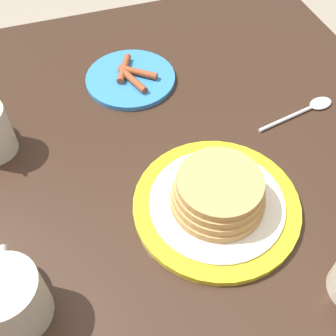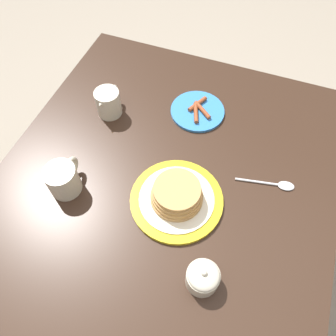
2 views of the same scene
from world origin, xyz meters
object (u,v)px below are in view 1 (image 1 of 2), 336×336
(pancake_plate, at_px, (217,198))
(spoon, at_px, (309,108))
(side_plate_bacon, at_px, (131,78))
(coffee_mug, at_px, (11,297))

(pancake_plate, height_order, spoon, pancake_plate)
(side_plate_bacon, distance_m, spoon, 0.35)
(pancake_plate, relative_size, side_plate_bacon, 1.45)
(coffee_mug, relative_size, spoon, 0.71)
(pancake_plate, bearing_deg, side_plate_bacon, 7.81)
(coffee_mug, bearing_deg, spoon, -68.89)
(pancake_plate, height_order, side_plate_bacon, pancake_plate)
(coffee_mug, bearing_deg, side_plate_bacon, -32.96)
(side_plate_bacon, xyz_separation_m, spoon, (-0.19, -0.30, -0.00))
(pancake_plate, distance_m, side_plate_bacon, 0.34)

